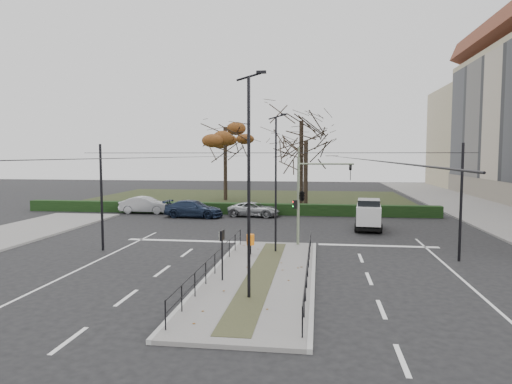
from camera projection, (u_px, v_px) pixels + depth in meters
ground at (267, 264)px, 22.54m from camera, size 140.00×140.00×0.00m
median_island at (261, 276)px, 20.06m from camera, size 4.40×15.00×0.14m
sidewalk_east at (489, 213)px, 41.81m from camera, size 8.00×90.00×0.14m
park at (248, 199)px, 54.94m from camera, size 38.00×26.00×0.10m
hedge at (225, 208)px, 41.67m from camera, size 38.00×1.00×1.00m
median_railing at (261, 256)px, 19.89m from camera, size 4.14×13.24×0.92m
catenary at (271, 193)px, 23.85m from camera, size 20.00×34.00×6.00m
traffic_light at (303, 194)px, 26.50m from camera, size 3.49×2.00×5.13m
litter_bin at (250, 240)px, 24.14m from camera, size 0.41×0.41×1.06m
info_panel at (222, 241)px, 19.03m from camera, size 0.12×0.56×2.13m
streetlamp_median_near at (249, 185)px, 16.49m from camera, size 0.69×0.14×8.23m
streetlamp_median_far at (276, 182)px, 24.49m from camera, size 0.62×0.13×7.44m
parked_car_second at (145, 205)px, 42.06m from camera, size 4.68×1.76×1.53m
parked_car_third at (194, 209)px, 39.35m from camera, size 5.20×2.39×1.47m
parked_car_fourth at (254, 209)px, 39.92m from camera, size 4.68×2.50×1.25m
white_van at (369, 214)px, 32.76m from camera, size 2.20×4.16×2.20m
rust_tree at (225, 127)px, 52.81m from camera, size 8.09×8.09×11.18m
bare_tree_center at (301, 127)px, 47.80m from camera, size 7.88×7.88×11.75m
bare_tree_near at (306, 146)px, 45.70m from camera, size 6.58×6.58×8.88m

